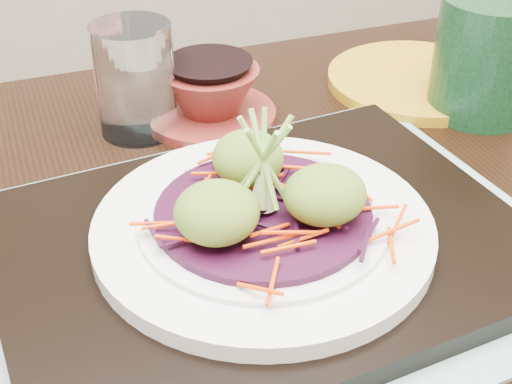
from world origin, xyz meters
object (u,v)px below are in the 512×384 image
object	(u,v)px
terracotta_bowl_set	(210,97)
green_jar	(486,57)
dining_table	(265,327)
yellow_plate	(417,80)
serving_tray	(263,245)
white_plate	(263,227)
water_glass	(135,80)

from	to	relation	value
terracotta_bowl_set	green_jar	xyz separation A→B (m)	(0.28, -0.06, 0.04)
dining_table	yellow_plate	distance (m)	0.36
serving_tray	yellow_plate	xyz separation A→B (m)	(0.26, 0.26, -0.01)
terracotta_bowl_set	green_jar	size ratio (longest dim) A/B	1.11
white_plate	terracotta_bowl_set	bearing A→B (deg)	87.05
serving_tray	water_glass	distance (m)	0.25
water_glass	green_jar	xyz separation A→B (m)	(0.36, -0.06, 0.01)
water_glass	terracotta_bowl_set	distance (m)	0.08
serving_tray	white_plate	size ratio (longest dim) A/B	1.54
water_glass	terracotta_bowl_set	bearing A→B (deg)	1.19
dining_table	serving_tray	distance (m)	0.11
green_jar	yellow_plate	bearing A→B (deg)	112.61
dining_table	yellow_plate	world-z (taller)	yellow_plate
dining_table	serving_tray	bearing A→B (deg)	-118.14
green_jar	serving_tray	bearing A→B (deg)	-148.89
serving_tray	green_jar	bearing A→B (deg)	21.74
yellow_plate	green_jar	distance (m)	0.10
dining_table	water_glass	xyz separation A→B (m)	(-0.07, 0.22, 0.16)
serving_tray	water_glass	size ratio (longest dim) A/B	3.57
dining_table	green_jar	distance (m)	0.37
terracotta_bowl_set	green_jar	world-z (taller)	green_jar
white_plate	green_jar	distance (m)	0.35
serving_tray	yellow_plate	world-z (taller)	serving_tray
serving_tray	green_jar	size ratio (longest dim) A/B	3.22
serving_tray	yellow_plate	distance (m)	0.37
dining_table	white_plate	xyz separation A→B (m)	(-0.01, -0.02, 0.13)
white_plate	terracotta_bowl_set	size ratio (longest dim) A/B	1.89
dining_table	terracotta_bowl_set	distance (m)	0.25
white_plate	yellow_plate	bearing A→B (deg)	44.17
dining_table	green_jar	world-z (taller)	green_jar
white_plate	green_jar	size ratio (longest dim) A/B	2.10
white_plate	dining_table	bearing A→B (deg)	66.87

